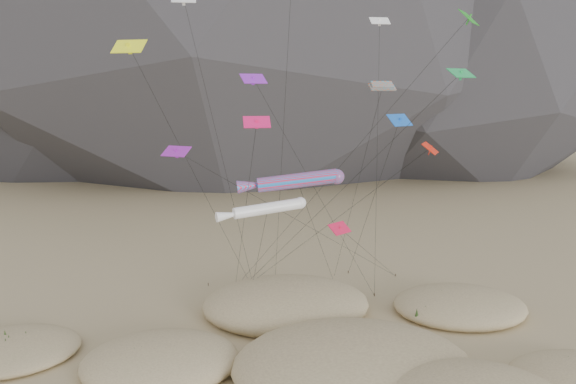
% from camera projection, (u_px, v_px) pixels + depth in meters
% --- Properties ---
extents(dunes, '(51.48, 37.84, 3.91)m').
position_uv_depth(dunes, '(307.00, 369.00, 39.45)').
color(dunes, '#CCB789').
rests_on(dunes, ground).
extents(dune_grass, '(42.35, 30.21, 1.44)m').
position_uv_depth(dune_grass, '(314.00, 373.00, 38.68)').
color(dune_grass, black).
rests_on(dune_grass, ground).
extents(kite_stakes, '(20.36, 7.31, 0.30)m').
position_uv_depth(kite_stakes, '(296.00, 285.00, 58.19)').
color(kite_stakes, '#3F2D1E').
rests_on(kite_stakes, ground).
extents(rainbow_tube_kite, '(10.64, 10.20, 13.76)m').
position_uv_depth(rainbow_tube_kite, '(294.00, 181.00, 45.60)').
color(rainbow_tube_kite, '#EE193B').
rests_on(rainbow_tube_kite, ground).
extents(white_tube_kite, '(7.44, 10.88, 11.52)m').
position_uv_depth(white_tube_kite, '(264.00, 209.00, 44.45)').
color(white_tube_kite, white).
rests_on(white_tube_kite, ground).
extents(multi_parafoil, '(2.18, 13.11, 20.80)m').
position_uv_depth(multi_parafoil, '(381.00, 90.00, 46.00)').
color(multi_parafoil, '#FF531A').
rests_on(multi_parafoil, ground).
extents(delta_kites, '(29.27, 22.40, 27.35)m').
position_uv_depth(delta_kites, '(316.00, 97.00, 43.46)').
color(delta_kites, purple).
rests_on(delta_kites, ground).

